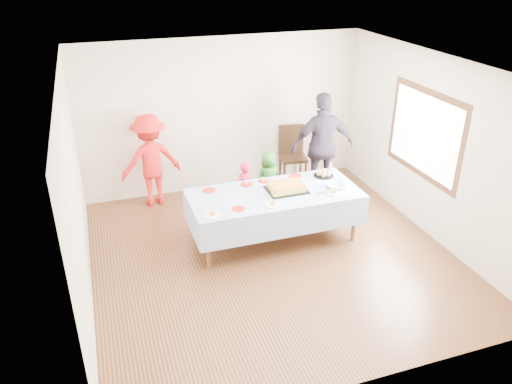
% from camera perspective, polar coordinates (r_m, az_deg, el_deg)
% --- Properties ---
extents(ground, '(5.00, 5.00, 0.00)m').
position_cam_1_polar(ground, '(7.27, 1.83, -7.20)').
color(ground, '#412512').
rests_on(ground, ground).
extents(room_walls, '(5.04, 5.04, 2.72)m').
position_cam_1_polar(room_walls, '(6.49, 2.49, 6.06)').
color(room_walls, beige).
rests_on(room_walls, ground).
extents(party_table, '(2.50, 1.10, 0.78)m').
position_cam_1_polar(party_table, '(7.30, 2.13, -0.47)').
color(party_table, brown).
rests_on(party_table, ground).
extents(birthday_cake, '(0.58, 0.45, 0.10)m').
position_cam_1_polar(birthday_cake, '(7.34, 3.50, 0.53)').
color(birthday_cake, black).
rests_on(birthday_cake, party_table).
extents(rolls_tray, '(0.31, 0.31, 0.09)m').
position_cam_1_polar(rolls_tray, '(7.86, 7.74, 2.08)').
color(rolls_tray, black).
rests_on(rolls_tray, party_table).
extents(punch_bowl, '(0.28, 0.28, 0.07)m').
position_cam_1_polar(punch_bowl, '(7.50, 9.09, 0.70)').
color(punch_bowl, silver).
rests_on(punch_bowl, party_table).
extents(party_hat, '(0.10, 0.10, 0.16)m').
position_cam_1_polar(party_hat, '(8.05, 8.50, 2.95)').
color(party_hat, silver).
rests_on(party_hat, party_table).
extents(fork_pile, '(0.24, 0.18, 0.07)m').
position_cam_1_polar(fork_pile, '(7.33, 7.52, 0.17)').
color(fork_pile, white).
rests_on(fork_pile, party_table).
extents(plate_red_far_a, '(0.19, 0.19, 0.01)m').
position_cam_1_polar(plate_red_far_a, '(7.37, -5.37, 0.19)').
color(plate_red_far_a, red).
rests_on(plate_red_far_a, party_table).
extents(plate_red_far_b, '(0.19, 0.19, 0.01)m').
position_cam_1_polar(plate_red_far_b, '(7.52, -1.09, 0.90)').
color(plate_red_far_b, red).
rests_on(plate_red_far_b, party_table).
extents(plate_red_far_c, '(0.16, 0.16, 0.01)m').
position_cam_1_polar(plate_red_far_c, '(7.62, 0.85, 1.25)').
color(plate_red_far_c, red).
rests_on(plate_red_far_c, party_table).
extents(plate_red_far_d, '(0.19, 0.19, 0.01)m').
position_cam_1_polar(plate_red_far_d, '(7.82, 4.51, 1.84)').
color(plate_red_far_d, red).
rests_on(plate_red_far_d, party_table).
extents(plate_red_near, '(0.18, 0.18, 0.01)m').
position_cam_1_polar(plate_red_near, '(6.83, -2.05, -1.91)').
color(plate_red_near, red).
rests_on(plate_red_near, party_table).
extents(plate_white_left, '(0.24, 0.24, 0.01)m').
position_cam_1_polar(plate_white_left, '(6.69, -5.02, -2.65)').
color(plate_white_left, white).
rests_on(plate_white_left, party_table).
extents(plate_white_mid, '(0.23, 0.23, 0.01)m').
position_cam_1_polar(plate_white_mid, '(6.93, 1.94, -1.48)').
color(plate_white_mid, white).
rests_on(plate_white_mid, party_table).
extents(plate_white_right, '(0.22, 0.22, 0.01)m').
position_cam_1_polar(plate_white_right, '(7.34, 8.82, -0.13)').
color(plate_white_right, white).
rests_on(plate_white_right, party_table).
extents(dining_chair, '(0.54, 0.54, 1.07)m').
position_cam_1_polar(dining_chair, '(9.30, 4.15, 4.69)').
color(dining_chair, black).
rests_on(dining_chair, ground).
extents(toddler_left, '(0.39, 0.31, 0.94)m').
position_cam_1_polar(toddler_left, '(8.11, -1.34, 0.37)').
color(toddler_left, '#D41A44').
rests_on(toddler_left, ground).
extents(toddler_mid, '(0.51, 0.37, 0.95)m').
position_cam_1_polar(toddler_mid, '(8.45, 1.45, 1.55)').
color(toddler_mid, '#2D6D24').
rests_on(toddler_mid, ground).
extents(toddler_right, '(0.46, 0.42, 0.78)m').
position_cam_1_polar(toddler_right, '(8.05, 3.60, -0.52)').
color(toddler_right, '#CD785F').
rests_on(toddler_right, ground).
extents(adult_left, '(1.10, 0.74, 1.58)m').
position_cam_1_polar(adult_left, '(8.54, -11.94, 3.56)').
color(adult_left, red).
rests_on(adult_left, ground).
extents(adult_right, '(1.13, 0.55, 1.87)m').
position_cam_1_polar(adult_right, '(8.65, 7.61, 5.21)').
color(adult_right, '#332938').
rests_on(adult_right, ground).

